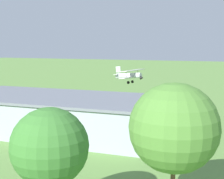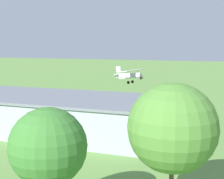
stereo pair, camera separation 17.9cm
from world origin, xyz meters
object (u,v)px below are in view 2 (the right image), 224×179
(car_black, at_px, (15,106))
(person_by_parked_cars, at_px, (161,115))
(biplane, at_px, (130,75))
(hangar, at_px, (56,114))
(person_beside_truck, at_px, (163,118))
(tree_behind_hangar_right, at_px, (173,128))
(person_walking_on_apron, at_px, (45,103))
(tree_at_field_edge, at_px, (48,147))
(person_at_fence_line, at_px, (111,107))
(person_near_hangar_door, at_px, (36,103))

(car_black, xyz_separation_m, person_by_parked_cars, (-29.46, -2.68, -0.02))
(biplane, relative_size, car_black, 2.01)
(hangar, relative_size, person_beside_truck, 20.55)
(tree_behind_hangar_right, bearing_deg, person_walking_on_apron, -46.11)
(hangar, bearing_deg, tree_at_field_edge, 120.24)
(person_at_fence_line, height_order, person_walking_on_apron, person_at_fence_line)
(person_at_fence_line, distance_m, tree_behind_hangar_right, 42.74)
(person_by_parked_cars, distance_m, person_at_fence_line, 11.63)
(biplane, bearing_deg, person_at_fence_line, 84.67)
(biplane, distance_m, person_at_fence_line, 10.39)
(car_black, height_order, tree_at_field_edge, tree_at_field_edge)
(biplane, distance_m, person_near_hangar_door, 21.13)
(car_black, xyz_separation_m, person_beside_truck, (-30.36, -0.91, -0.10))
(biplane, distance_m, tree_at_field_edge, 52.17)
(tree_behind_hangar_right, bearing_deg, car_black, -38.40)
(person_beside_truck, distance_m, person_near_hangar_door, 28.88)
(person_beside_truck, bearing_deg, tree_behind_hangar_right, 104.75)
(person_at_fence_line, distance_m, person_beside_truck, 13.13)
(biplane, xyz_separation_m, tree_at_field_edge, (-11.51, 50.88, -0.50))
(hangar, distance_m, tree_at_field_edge, 28.57)
(car_black, height_order, person_near_hangar_door, person_near_hangar_door)
(person_by_parked_cars, relative_size, tree_behind_hangar_right, 0.16)
(person_beside_truck, height_order, tree_at_field_edge, tree_at_field_edge)
(person_at_fence_line, relative_size, tree_behind_hangar_right, 0.17)
(biplane, relative_size, person_by_parked_cars, 5.08)
(car_black, xyz_separation_m, person_walking_on_apron, (-2.95, -6.47, -0.11))
(car_black, distance_m, person_at_fence_line, 19.60)
(car_black, bearing_deg, biplane, -141.83)
(biplane, relative_size, person_near_hangar_door, 4.99)
(person_by_parked_cars, height_order, tree_behind_hangar_right, tree_behind_hangar_right)
(person_at_fence_line, height_order, tree_behind_hangar_right, tree_behind_hangar_right)
(person_near_hangar_door, bearing_deg, person_at_fence_line, -174.31)
(person_walking_on_apron, xyz_separation_m, person_near_hangar_door, (1.20, 1.63, 0.11))
(tree_behind_hangar_right, bearing_deg, person_at_fence_line, -61.49)
(person_by_parked_cars, bearing_deg, hangar, 46.96)
(biplane, relative_size, tree_behind_hangar_right, 0.84)
(person_beside_truck, xyz_separation_m, person_near_hangar_door, (28.61, -3.93, 0.10))
(person_near_hangar_door, bearing_deg, person_beside_truck, 172.17)
(person_by_parked_cars, bearing_deg, biplane, -50.83)
(person_walking_on_apron, distance_m, tree_at_field_edge, 50.83)
(person_at_fence_line, xyz_separation_m, person_beside_truck, (-11.88, 5.60, -0.10))
(biplane, bearing_deg, hangar, 83.97)
(person_beside_truck, bearing_deg, person_near_hangar_door, -7.83)
(car_black, relative_size, person_by_parked_cars, 2.53)
(person_at_fence_line, relative_size, person_walking_on_apron, 1.12)
(hangar, distance_m, person_walking_on_apron, 22.36)
(person_at_fence_line, xyz_separation_m, tree_behind_hangar_right, (-20.19, 37.17, 6.16))
(biplane, relative_size, person_walking_on_apron, 5.60)
(person_by_parked_cars, bearing_deg, person_near_hangar_door, -4.47)
(biplane, height_order, person_by_parked_cars, biplane)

